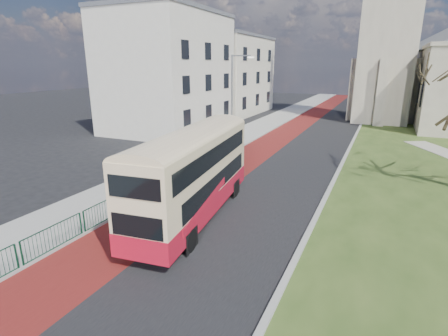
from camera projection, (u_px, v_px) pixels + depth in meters
The scene contains 12 objects.
ground at pixel (166, 228), 16.15m from camera, with size 160.00×160.00×0.00m, color black.
road_carriageway at pixel (298, 145), 32.98m from camera, with size 9.00×120.00×0.01m, color black.
bus_lane at pixel (271, 142), 34.06m from camera, with size 3.40×120.00×0.01m, color #591414.
pavement_west at pixel (235, 138), 35.56m from camera, with size 4.00×120.00×0.12m, color gray.
kerb_west at pixel (253, 140), 34.76m from camera, with size 0.25×120.00×0.13m, color #999993.
kerb_east at pixel (352, 144), 32.87m from camera, with size 0.25×80.00×0.13m, color #999993.
pedestrian_railing at pixel (162, 183), 20.65m from camera, with size 0.07×24.00×1.12m.
gothic_church at pixel (435, 12), 40.52m from camera, with size 16.38×18.00×40.00m.
street_block_near at pixel (168, 71), 39.05m from camera, with size 10.30×14.30×13.00m.
street_block_far at pixel (227, 75), 53.21m from camera, with size 10.30×16.30×11.50m.
streetlamp at pixel (233, 95), 32.26m from camera, with size 2.13×0.18×8.00m.
bus at pixel (193, 171), 16.59m from camera, with size 3.52×10.36×4.25m.
Camera 1 is at (8.54, -12.24, 7.27)m, focal length 28.00 mm.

